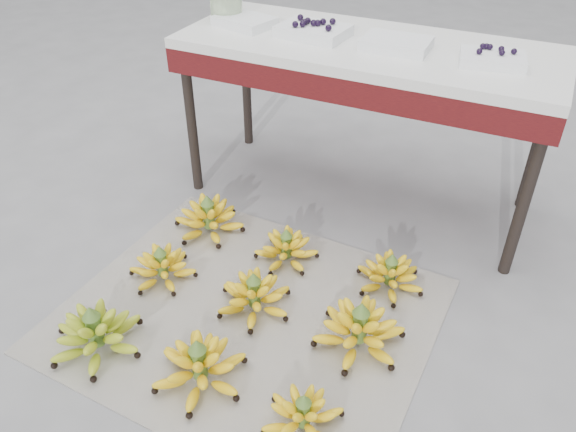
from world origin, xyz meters
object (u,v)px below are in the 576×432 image
at_px(newspaper_mat, 248,315).
at_px(tray_far_left, 245,21).
at_px(bunch_back_center, 286,249).
at_px(bunch_back_right, 390,275).
at_px(tray_right, 396,44).
at_px(bunch_front_left, 96,334).
at_px(glass_jar, 226,0).
at_px(bunch_front_center, 200,367).
at_px(bunch_back_left, 209,219).
at_px(bunch_mid_left, 162,267).
at_px(tray_left, 313,30).
at_px(bunch_mid_center, 254,296).
at_px(vendor_table, 367,63).
at_px(tray_far_right, 493,58).
at_px(bunch_mid_right, 359,330).
at_px(bunch_front_right, 303,416).

distance_m(newspaper_mat, tray_far_left, 1.22).
bearing_deg(bunch_back_center, bunch_back_right, -18.54).
distance_m(bunch_back_right, tray_right, 0.87).
distance_m(bunch_front_left, glass_jar, 1.46).
relative_size(newspaper_mat, bunch_back_center, 3.88).
xyz_separation_m(bunch_front_center, bunch_back_left, (-0.39, 0.67, -0.00)).
relative_size(bunch_mid_left, tray_left, 1.05).
relative_size(bunch_mid_center, tray_left, 1.21).
distance_m(bunch_back_center, tray_right, 0.89).
bearing_deg(vendor_table, tray_far_right, -3.82).
height_order(newspaper_mat, vendor_table, vendor_table).
xyz_separation_m(bunch_back_right, tray_far_right, (0.15, 0.50, 0.68)).
xyz_separation_m(bunch_front_left, bunch_mid_right, (0.77, 0.38, 0.00)).
height_order(newspaper_mat, bunch_front_center, bunch_front_center).
relative_size(newspaper_mat, bunch_back_left, 3.64).
relative_size(bunch_front_right, vendor_table, 0.19).
bearing_deg(bunch_front_center, tray_left, 115.29).
distance_m(bunch_mid_left, glass_jar, 1.16).
relative_size(bunch_mid_right, bunch_back_right, 1.14).
relative_size(newspaper_mat, bunch_mid_center, 3.62).
xyz_separation_m(bunch_front_right, glass_jar, (-0.92, 1.23, 0.75)).
height_order(bunch_back_right, tray_left, tray_left).
height_order(bunch_front_left, bunch_mid_center, bunch_front_left).
height_order(tray_far_left, tray_left, tray_left).
xyz_separation_m(vendor_table, tray_far_right, (0.47, -0.03, 0.10)).
relative_size(bunch_mid_center, bunch_back_center, 1.07).
distance_m(bunch_back_left, tray_left, 0.88).
distance_m(newspaper_mat, bunch_front_center, 0.32).
height_order(bunch_back_left, tray_left, tray_left).
height_order(bunch_front_right, tray_left, tray_left).
bearing_deg(bunch_mid_right, bunch_front_center, -149.14).
bearing_deg(newspaper_mat, bunch_mid_right, 5.80).
distance_m(bunch_front_right, bunch_mid_right, 0.37).
distance_m(bunch_back_center, glass_jar, 1.10).
relative_size(tray_right, tray_far_right, 1.01).
distance_m(bunch_mid_center, bunch_back_right, 0.51).
xyz_separation_m(bunch_back_left, tray_far_left, (-0.07, 0.50, 0.67)).
height_order(bunch_front_right, bunch_back_center, bunch_back_center).
bearing_deg(bunch_mid_left, tray_right, 42.37).
bearing_deg(tray_far_right, tray_left, 179.62).
bearing_deg(tray_right, newspaper_mat, -103.22).
distance_m(bunch_mid_right, tray_far_right, 1.07).
relative_size(bunch_mid_center, tray_far_right, 1.38).
bearing_deg(bunch_back_right, bunch_back_left, -164.05).
relative_size(bunch_mid_center, bunch_back_right, 1.10).
relative_size(bunch_front_left, bunch_back_center, 1.21).
bearing_deg(bunch_back_center, bunch_mid_left, -163.57).
relative_size(bunch_front_right, bunch_mid_center, 0.84).
distance_m(bunch_mid_right, vendor_table, 1.07).
height_order(tray_far_left, tray_far_right, tray_far_right).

